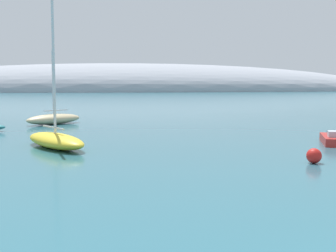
{
  "coord_description": "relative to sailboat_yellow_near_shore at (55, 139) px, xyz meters",
  "views": [
    {
      "loc": [
        -6.95,
        -7.24,
        4.32
      ],
      "look_at": [
        -2.79,
        25.55,
        1.05
      ],
      "focal_mm": 47.57,
      "sensor_mm": 36.0,
      "label": 1
    }
  ],
  "objects": [
    {
      "name": "distant_ridge",
      "position": [
        11.6,
        189.19,
        -0.58
      ],
      "size": [
        263.22,
        64.82,
        26.74
      ],
      "primitive_type": "ellipsoid",
      "color": "#999EA8",
      "rests_on": "ground"
    },
    {
      "name": "sailboat_yellow_near_shore",
      "position": [
        0.0,
        0.0,
        0.0
      ],
      "size": [
        5.43,
        6.98,
        9.8
      ],
      "rotation": [
        0.0,
        0.0,
        5.26
      ],
      "color": "yellow",
      "rests_on": "water"
    },
    {
      "name": "sailboat_sand_outer_mooring",
      "position": [
        -2.22,
        17.0,
        0.0
      ],
      "size": [
        6.1,
        5.77,
        7.5
      ],
      "rotation": [
        0.0,
        0.0,
        3.87
      ],
      "color": "#C6B284",
      "rests_on": "water"
    },
    {
      "name": "motorboat_red_foreground",
      "position": [
        19.18,
        -0.27,
        -0.26
      ],
      "size": [
        2.87,
        4.68,
        0.95
      ],
      "rotation": [
        0.0,
        0.0,
        4.35
      ],
      "color": "red",
      "rests_on": "water"
    },
    {
      "name": "mooring_buoy_red",
      "position": [
        14.37,
        -7.37,
        -0.18
      ],
      "size": [
        0.81,
        0.81,
        0.81
      ],
      "primitive_type": "sphere",
      "color": "red",
      "rests_on": "water"
    }
  ]
}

